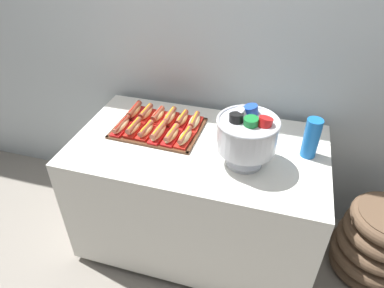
% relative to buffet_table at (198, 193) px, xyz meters
% --- Properties ---
extents(ground_plane, '(10.00, 10.00, 0.00)m').
position_rel_buffet_table_xyz_m(ground_plane, '(0.00, 0.00, -0.40)').
color(ground_plane, gray).
extents(back_wall, '(6.00, 0.10, 2.60)m').
position_rel_buffet_table_xyz_m(back_wall, '(0.00, 0.48, 0.90)').
color(back_wall, '#B2BCC1').
rests_on(back_wall, ground_plane).
extents(buffet_table, '(1.36, 0.77, 0.76)m').
position_rel_buffet_table_xyz_m(buffet_table, '(0.00, 0.00, 0.00)').
color(buffet_table, white).
rests_on(buffet_table, ground_plane).
extents(floor_vase, '(0.48, 0.48, 1.07)m').
position_rel_buffet_table_xyz_m(floor_vase, '(1.05, 0.07, -0.17)').
color(floor_vase, brown).
rests_on(floor_vase, ground_plane).
extents(serving_tray, '(0.49, 0.37, 0.01)m').
position_rel_buffet_table_xyz_m(serving_tray, '(-0.26, 0.08, 0.37)').
color(serving_tray, '#56331E').
rests_on(serving_tray, buffet_table).
extents(hot_dog_0, '(0.06, 0.18, 0.06)m').
position_rel_buffet_table_xyz_m(hot_dog_0, '(-0.45, -0.00, 0.39)').
color(hot_dog_0, red).
rests_on(hot_dog_0, serving_tray).
extents(hot_dog_1, '(0.07, 0.16, 0.06)m').
position_rel_buffet_table_xyz_m(hot_dog_1, '(-0.37, -0.00, 0.40)').
color(hot_dog_1, red).
rests_on(hot_dog_1, serving_tray).
extents(hot_dog_2, '(0.07, 0.16, 0.06)m').
position_rel_buffet_table_xyz_m(hot_dog_2, '(-0.30, -0.01, 0.40)').
color(hot_dog_2, red).
rests_on(hot_dog_2, serving_tray).
extents(hot_dog_3, '(0.07, 0.19, 0.07)m').
position_rel_buffet_table_xyz_m(hot_dog_3, '(-0.22, -0.01, 0.40)').
color(hot_dog_3, red).
rests_on(hot_dog_3, serving_tray).
extents(hot_dog_4, '(0.07, 0.18, 0.06)m').
position_rel_buffet_table_xyz_m(hot_dog_4, '(-0.15, -0.01, 0.40)').
color(hot_dog_4, red).
rests_on(hot_dog_4, serving_tray).
extents(hot_dog_5, '(0.08, 0.17, 0.06)m').
position_rel_buffet_table_xyz_m(hot_dog_5, '(-0.07, -0.01, 0.40)').
color(hot_dog_5, red).
rests_on(hot_dog_5, serving_tray).
extents(hot_dog_6, '(0.06, 0.18, 0.06)m').
position_rel_buffet_table_xyz_m(hot_dog_6, '(-0.44, 0.16, 0.40)').
color(hot_dog_6, red).
rests_on(hot_dog_6, serving_tray).
extents(hot_dog_7, '(0.07, 0.16, 0.06)m').
position_rel_buffet_table_xyz_m(hot_dog_7, '(-0.37, 0.16, 0.40)').
color(hot_dog_7, red).
rests_on(hot_dog_7, serving_tray).
extents(hot_dog_8, '(0.08, 0.16, 0.06)m').
position_rel_buffet_table_xyz_m(hot_dog_8, '(-0.29, 0.16, 0.40)').
color(hot_dog_8, red).
rests_on(hot_dog_8, serving_tray).
extents(hot_dog_9, '(0.06, 0.18, 0.06)m').
position_rel_buffet_table_xyz_m(hot_dog_9, '(-0.22, 0.16, 0.40)').
color(hot_dog_9, red).
rests_on(hot_dog_9, serving_tray).
extents(hot_dog_10, '(0.07, 0.16, 0.06)m').
position_rel_buffet_table_xyz_m(hot_dog_10, '(-0.14, 0.16, 0.40)').
color(hot_dog_10, '#B21414').
rests_on(hot_dog_10, serving_tray).
extents(hot_dog_11, '(0.07, 0.17, 0.06)m').
position_rel_buffet_table_xyz_m(hot_dog_11, '(-0.07, 0.15, 0.40)').
color(hot_dog_11, red).
rests_on(hot_dog_11, serving_tray).
extents(punch_bowl, '(0.30, 0.30, 0.29)m').
position_rel_buffet_table_xyz_m(punch_bowl, '(0.26, -0.09, 0.54)').
color(punch_bowl, silver).
rests_on(punch_bowl, buffet_table).
extents(cup_stack, '(0.08, 0.08, 0.21)m').
position_rel_buffet_table_xyz_m(cup_stack, '(0.56, 0.06, 0.47)').
color(cup_stack, blue).
rests_on(cup_stack, buffet_table).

